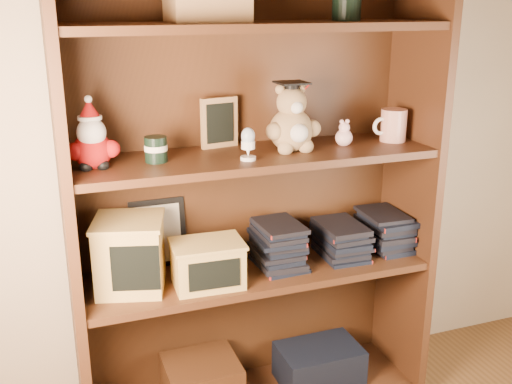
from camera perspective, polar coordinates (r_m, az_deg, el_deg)
bookcase at (r=1.99m, az=-0.57°, el=-0.72°), size 1.20×0.35×1.60m
shelf_lower at (r=2.04m, az=0.00°, el=-7.59°), size 1.14×0.33×0.02m
shelf_upper at (r=1.90m, az=0.00°, el=3.37°), size 1.14×0.33×0.02m
santa_plush at (r=1.77m, az=-15.36°, el=4.68°), size 0.15×0.11×0.22m
teachers_tin at (r=1.81m, az=-9.51°, el=4.06°), size 0.07×0.07×0.08m
chalkboard_plaque at (r=1.96m, az=-3.52°, el=6.53°), size 0.13×0.08×0.16m
egg_cup at (r=1.80m, az=-0.76°, el=4.72°), size 0.05×0.05×0.10m
grad_teddy_bear at (r=1.92m, az=3.45°, el=6.47°), size 0.19×0.16×0.23m
pink_figurine at (r=2.02m, az=8.38°, el=5.37°), size 0.06×0.06×0.09m
teacher_mug at (r=2.11m, az=12.89°, el=6.22°), size 0.12×0.09×0.11m
certificate_frame at (r=2.04m, az=-9.29°, el=-3.88°), size 0.19×0.05×0.23m
treats_box at (r=1.90m, az=-11.90°, el=-5.77°), size 0.26×0.26×0.23m
pencils_box at (r=1.89m, az=-4.61°, el=-6.80°), size 0.23×0.17×0.15m
book_stack_left at (r=2.03m, az=2.09°, el=-4.89°), size 0.14×0.20×0.16m
book_stack_mid at (r=2.13m, az=7.93°, el=-4.42°), size 0.14×0.20×0.13m
book_stack_right at (r=2.22m, az=12.27°, el=-3.73°), size 0.14×0.20×0.13m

